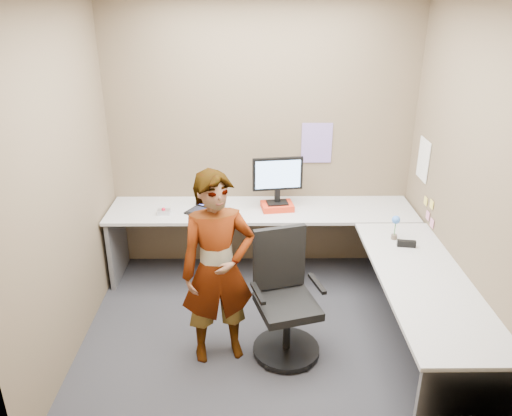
{
  "coord_description": "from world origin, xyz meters",
  "views": [
    {
      "loc": [
        -0.09,
        -3.47,
        2.65
      ],
      "look_at": [
        -0.06,
        0.25,
        1.05
      ],
      "focal_mm": 35.0,
      "sensor_mm": 36.0,
      "label": 1
    }
  ],
  "objects_px": {
    "desk": "(312,250)",
    "monitor": "(278,177)",
    "person": "(218,269)",
    "office_chair": "(285,306)"
  },
  "relations": [
    {
      "from": "monitor",
      "to": "office_chair",
      "type": "height_order",
      "value": "monitor"
    },
    {
      "from": "monitor",
      "to": "person",
      "type": "distance_m",
      "value": 1.36
    },
    {
      "from": "desk",
      "to": "office_chair",
      "type": "distance_m",
      "value": 0.67
    },
    {
      "from": "monitor",
      "to": "office_chair",
      "type": "relative_size",
      "value": 0.48
    },
    {
      "from": "desk",
      "to": "person",
      "type": "xyz_separation_m",
      "value": [
        -0.78,
        -0.64,
        0.18
      ]
    },
    {
      "from": "person",
      "to": "office_chair",
      "type": "bearing_deg",
      "value": -8.94
    },
    {
      "from": "desk",
      "to": "monitor",
      "type": "relative_size",
      "value": 6.21
    },
    {
      "from": "monitor",
      "to": "office_chair",
      "type": "distance_m",
      "value": 1.35
    },
    {
      "from": "person",
      "to": "desk",
      "type": "bearing_deg",
      "value": 24.51
    },
    {
      "from": "monitor",
      "to": "person",
      "type": "height_order",
      "value": "person"
    }
  ]
}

